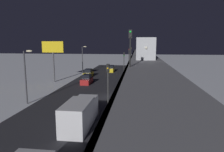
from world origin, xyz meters
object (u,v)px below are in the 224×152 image
at_px(box_truck, 80,113).
at_px(commercial_billboard, 53,51).
at_px(subway_train, 143,46).
at_px(traffic_light_mid, 124,62).
at_px(traffic_light_distant, 131,52).
at_px(sedan_yellow_2, 111,69).
at_px(sedan_yellow, 88,74).
at_px(traffic_light_far, 129,55).
at_px(sedan_red, 87,80).
at_px(traffic_light_near, 108,84).
at_px(rail_signal, 130,42).

distance_m(box_truck, commercial_billboard, 26.67).
height_order(subway_train, traffic_light_mid, subway_train).
bearing_deg(traffic_light_distant, sedan_yellow_2, 83.17).
distance_m(subway_train, sedan_yellow, 15.41).
relative_size(sedan_yellow_2, traffic_light_far, 0.65).
distance_m(subway_train, traffic_light_mid, 5.91).
bearing_deg(sedan_red, traffic_light_mid, -142.93).
bearing_deg(commercial_billboard, subway_train, -161.85).
relative_size(sedan_red, box_truck, 0.60).
relative_size(sedan_red, traffic_light_distant, 0.69).
bearing_deg(traffic_light_near, sedan_yellow_2, -83.04).
distance_m(rail_signal, sedan_yellow_2, 39.05).
bearing_deg(commercial_billboard, sedan_yellow_2, -121.35).
relative_size(subway_train, traffic_light_near, 5.76).
distance_m(sedan_yellow, traffic_light_mid, 10.40).
height_order(sedan_red, traffic_light_mid, traffic_light_mid).
bearing_deg(traffic_light_mid, traffic_light_distant, -90.00).
bearing_deg(sedan_yellow, traffic_light_near, 107.74).
xyz_separation_m(traffic_light_distant, commercial_billboard, (15.19, 56.48, 2.63)).
xyz_separation_m(sedan_yellow_2, sedan_red, (2.80, 18.24, -0.00)).
xyz_separation_m(sedan_yellow_2, traffic_light_mid, (-4.70, 12.57, 3.40)).
xyz_separation_m(sedan_yellow, box_truck, (-6.60, 30.72, 0.56)).
relative_size(subway_train, box_truck, 4.98).
bearing_deg(box_truck, rail_signal, -153.11).
relative_size(rail_signal, sedan_yellow_2, 0.97).
bearing_deg(sedan_red, subway_train, -147.91).
bearing_deg(traffic_light_far, rail_signal, 92.60).
xyz_separation_m(rail_signal, sedan_yellow_2, (7.02, -37.59, -7.94)).
height_order(sedan_yellow, traffic_light_distant, traffic_light_distant).
distance_m(sedan_yellow_2, traffic_light_mid, 13.85).
height_order(sedan_yellow, sedan_yellow_2, same).
relative_size(sedan_yellow, sedan_yellow_2, 1.12).
height_order(traffic_light_near, traffic_light_mid, same).
xyz_separation_m(sedan_yellow_2, commercial_billboard, (10.49, 17.21, 6.03)).
height_order(sedan_yellow_2, traffic_light_far, traffic_light_far).
relative_size(sedan_yellow_2, traffic_light_mid, 0.65).
relative_size(sedan_yellow_2, traffic_light_near, 0.65).
distance_m(sedan_red, traffic_light_far, 32.64).
distance_m(rail_signal, commercial_billboard, 26.93).
bearing_deg(sedan_red, commercial_billboard, -7.59).
height_order(box_truck, traffic_light_near, traffic_light_near).
bearing_deg(traffic_light_distant, traffic_light_near, 90.00).
relative_size(traffic_light_mid, traffic_light_distant, 1.00).
xyz_separation_m(subway_train, sedan_yellow, (13.65, -1.39, -7.00)).
distance_m(sedan_red, traffic_light_mid, 9.99).
relative_size(subway_train, traffic_light_far, 5.76).
relative_size(sedan_yellow, box_truck, 0.63).
distance_m(rail_signal, traffic_light_distant, 77.02).
height_order(traffic_light_mid, traffic_light_distant, same).
bearing_deg(sedan_yellow, box_truck, 102.13).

